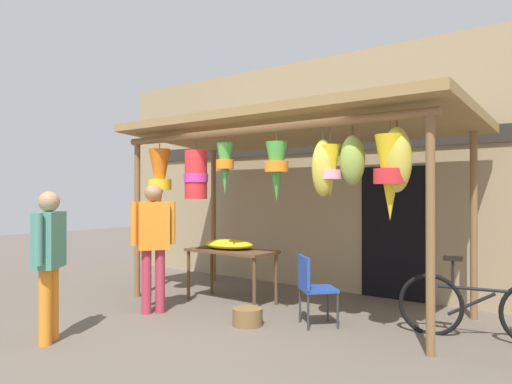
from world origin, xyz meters
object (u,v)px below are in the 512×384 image
(folding_chair, at_px, (312,284))
(parked_bicycle, at_px, (481,308))
(wicker_basket_by_table, at_px, (248,317))
(display_table, at_px, (231,256))
(customer_foreground, at_px, (49,253))
(vendor_in_orange, at_px, (153,237))
(flower_heap_on_table, at_px, (229,244))

(folding_chair, distance_m, parked_bicycle, 1.86)
(wicker_basket_by_table, height_order, parked_bicycle, parked_bicycle)
(display_table, height_order, customer_foreground, customer_foreground)
(folding_chair, xyz_separation_m, customer_foreground, (-1.91, -2.26, 0.45))
(parked_bicycle, distance_m, vendor_in_orange, 4.04)
(parked_bicycle, bearing_deg, customer_foreground, -141.63)
(wicker_basket_by_table, xyz_separation_m, customer_foreground, (-1.27, -1.82, 0.85))
(flower_heap_on_table, height_order, vendor_in_orange, vendor_in_orange)
(wicker_basket_by_table, bearing_deg, flower_heap_on_table, 139.73)
(parked_bicycle, bearing_deg, flower_heap_on_table, -176.67)
(folding_chair, height_order, wicker_basket_by_table, folding_chair)
(folding_chair, bearing_deg, wicker_basket_by_table, -144.82)
(parked_bicycle, bearing_deg, wicker_basket_by_table, -155.63)
(display_table, xyz_separation_m, vendor_in_orange, (-0.40, -1.13, 0.34))
(wicker_basket_by_table, height_order, vendor_in_orange, vendor_in_orange)
(flower_heap_on_table, distance_m, wicker_basket_by_table, 1.55)
(wicker_basket_by_table, distance_m, parked_bicycle, 2.63)
(parked_bicycle, relative_size, vendor_in_orange, 1.01)
(flower_heap_on_table, distance_m, folding_chair, 1.76)
(folding_chair, bearing_deg, customer_foreground, -130.16)
(display_table, distance_m, wicker_basket_by_table, 1.39)
(display_table, height_order, flower_heap_on_table, flower_heap_on_table)
(display_table, bearing_deg, folding_chair, -13.38)
(vendor_in_orange, xyz_separation_m, customer_foreground, (0.09, -1.51, -0.07))
(folding_chair, relative_size, vendor_in_orange, 0.49)
(wicker_basket_by_table, bearing_deg, folding_chair, 35.18)
(display_table, relative_size, customer_foreground, 0.83)
(flower_heap_on_table, relative_size, folding_chair, 0.96)
(flower_heap_on_table, distance_m, vendor_in_orange, 1.24)
(flower_heap_on_table, xyz_separation_m, parked_bicycle, (3.42, 0.20, -0.49))
(flower_heap_on_table, bearing_deg, vendor_in_orange, -105.31)
(display_table, xyz_separation_m, customer_foreground, (-0.31, -2.64, 0.27))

